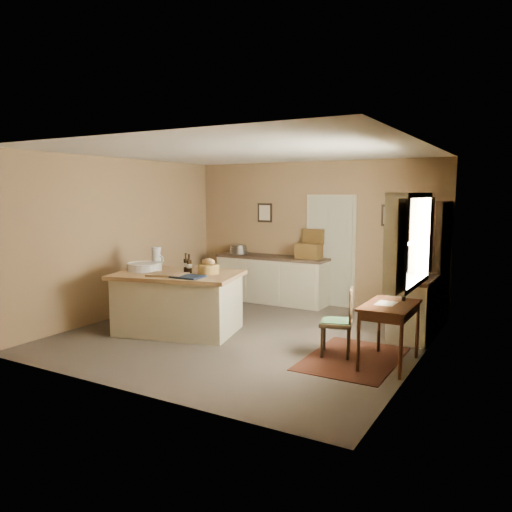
{
  "coord_description": "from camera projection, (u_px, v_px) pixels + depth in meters",
  "views": [
    {
      "loc": [
        3.72,
        -6.27,
        2.1
      ],
      "look_at": [
        -0.02,
        0.32,
        1.15
      ],
      "focal_mm": 35.0,
      "sensor_mm": 36.0,
      "label": 1
    }
  ],
  "objects": [
    {
      "name": "right_cabinet",
      "position": [
        413.0,
        307.0,
        7.26
      ],
      "size": [
        0.57,
        1.03,
        0.99
      ],
      "color": "#B9B591",
      "rests_on": "ground"
    },
    {
      "name": "desk_chair",
      "position": [
        336.0,
        323.0,
        6.46
      ],
      "size": [
        0.5,
        0.5,
        0.87
      ],
      "primitive_type": null,
      "rotation": [
        0.0,
        0.0,
        0.28
      ],
      "color": "black",
      "rests_on": "ground"
    },
    {
      "name": "wall_front",
      "position": [
        124.0,
        266.0,
        5.16
      ],
      "size": [
        5.0,
        0.1,
        2.7
      ],
      "primitive_type": "cube",
      "color": "olive",
      "rests_on": "ground"
    },
    {
      "name": "wall_right",
      "position": [
        422.0,
        255.0,
        6.09
      ],
      "size": [
        0.1,
        5.0,
        2.7
      ],
      "primitive_type": "cube",
      "color": "olive",
      "rests_on": "ground"
    },
    {
      "name": "window",
      "position": [
        413.0,
        240.0,
        5.93
      ],
      "size": [
        0.25,
        1.99,
        1.12
      ],
      "color": "#B9B591",
      "rests_on": "ground"
    },
    {
      "name": "wall_back",
      "position": [
        314.0,
        233.0,
        9.48
      ],
      "size": [
        5.0,
        0.1,
        2.7
      ],
      "primitive_type": "cube",
      "color": "olive",
      "rests_on": "ground"
    },
    {
      "name": "sideboard",
      "position": [
        273.0,
        277.0,
        9.68
      ],
      "size": [
        2.23,
        0.63,
        1.18
      ],
      "color": "#B9B591",
      "rests_on": "ground"
    },
    {
      "name": "rug",
      "position": [
        353.0,
        358.0,
        6.38
      ],
      "size": [
        1.11,
        1.6,
        0.01
      ],
      "primitive_type": "cube",
      "rotation": [
        0.0,
        0.0,
        0.0
      ],
      "color": "#46200E",
      "rests_on": "ground"
    },
    {
      "name": "ground",
      "position": [
        247.0,
        334.0,
        7.49
      ],
      "size": [
        5.0,
        5.0,
        0.0
      ],
      "primitive_type": "plane",
      "color": "brown",
      "rests_on": "ground"
    },
    {
      "name": "shelving_unit",
      "position": [
        438.0,
        264.0,
        7.94
      ],
      "size": [
        0.34,
        0.89,
        1.98
      ],
      "color": "black",
      "rests_on": "ground"
    },
    {
      "name": "framed_prints",
      "position": [
        323.0,
        214.0,
        9.31
      ],
      "size": [
        2.82,
        0.02,
        0.38
      ],
      "color": "black",
      "rests_on": "ground"
    },
    {
      "name": "door",
      "position": [
        330.0,
        250.0,
        9.32
      ],
      "size": [
        0.97,
        0.06,
        2.11
      ],
      "primitive_type": "cube",
      "color": "#A9AA8E",
      "rests_on": "ground"
    },
    {
      "name": "work_island",
      "position": [
        178.0,
        301.0,
        7.59
      ],
      "size": [
        2.08,
        1.61,
        1.2
      ],
      "rotation": [
        0.0,
        0.0,
        0.25
      ],
      "color": "#B9B591",
      "rests_on": "ground"
    },
    {
      "name": "ceiling",
      "position": [
        247.0,
        151.0,
        7.15
      ],
      "size": [
        5.0,
        5.0,
        0.0
      ],
      "primitive_type": "plane",
      "color": "silver",
      "rests_on": "wall_back"
    },
    {
      "name": "wall_left",
      "position": [
        121.0,
        238.0,
        8.55
      ],
      "size": [
        0.1,
        5.0,
        2.7
      ],
      "primitive_type": "cube",
      "color": "olive",
      "rests_on": "ground"
    },
    {
      "name": "writing_desk",
      "position": [
        390.0,
        312.0,
        6.08
      ],
      "size": [
        0.58,
        0.94,
        0.82
      ],
      "color": "#3A1D10",
      "rests_on": "ground"
    }
  ]
}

